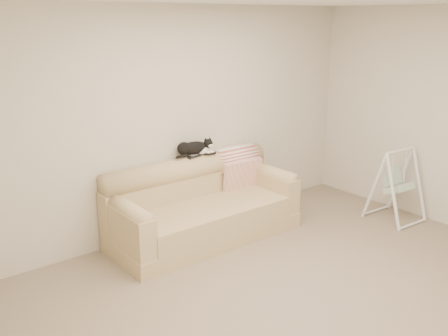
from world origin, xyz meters
The scene contains 8 objects.
ground_plane centered at (0.00, 0.00, 0.00)m, with size 5.00×5.00×0.00m, color #766555.
room_shell centered at (0.00, 0.00, 1.53)m, with size 5.04×4.04×2.60m.
sofa centered at (-0.07, 1.62, 0.35)m, with size 2.20×0.93×0.90m.
remote_a centered at (-0.01, 1.83, 0.91)m, with size 0.19×0.08×0.03m.
remote_b centered at (0.21, 1.83, 0.91)m, with size 0.18×0.09×0.02m.
tuxedo_cat centered at (0.02, 1.87, 0.99)m, with size 0.51×0.24×0.20m.
throw_blanket centered at (0.63, 1.84, 0.72)m, with size 0.57×0.38×0.58m.
baby_swing centered at (2.15, 0.53, 0.46)m, with size 0.59×0.63×0.92m.
Camera 1 is at (-3.19, -2.76, 2.45)m, focal length 40.00 mm.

